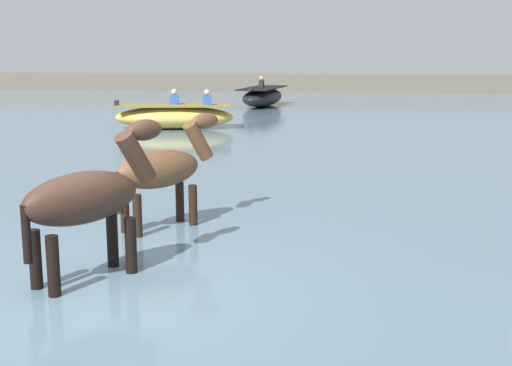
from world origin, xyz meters
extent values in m
plane|color=#84755B|center=(0.00, 0.00, 0.00)|extent=(120.00, 120.00, 0.00)
cube|color=slate|center=(0.00, 10.00, 0.16)|extent=(90.00, 90.00, 0.32)
ellipsoid|color=brown|center=(-0.08, 2.48, 1.16)|extent=(1.20, 1.29, 0.53)
cylinder|color=black|center=(0.11, 2.93, 0.45)|extent=(0.12, 0.12, 0.89)
cylinder|color=black|center=(0.35, 2.72, 0.45)|extent=(0.12, 0.12, 0.89)
cylinder|color=black|center=(-0.50, 2.23, 0.45)|extent=(0.12, 0.12, 0.89)
cylinder|color=black|center=(-0.26, 2.02, 0.45)|extent=(0.12, 0.12, 0.89)
cylinder|color=brown|center=(0.38, 3.00, 1.49)|extent=(0.47, 0.50, 0.60)
ellipsoid|color=brown|center=(0.46, 3.10, 1.77)|extent=(0.44, 0.46, 0.23)
cylinder|color=black|center=(-0.49, 2.00, 0.91)|extent=(0.08, 0.08, 0.56)
ellipsoid|color=#382319|center=(-0.32, 0.28, 1.23)|extent=(1.19, 1.43, 0.56)
cylinder|color=black|center=(-0.18, 0.78, 0.48)|extent=(0.13, 0.13, 0.95)
cylinder|color=black|center=(0.10, 0.58, 0.48)|extent=(0.13, 0.13, 0.95)
cylinder|color=black|center=(-0.74, -0.03, 0.48)|extent=(0.13, 0.13, 0.95)
cylinder|color=black|center=(-0.46, -0.22, 0.48)|extent=(0.13, 0.13, 0.95)
cylinder|color=#382319|center=(0.10, 0.88, 1.58)|extent=(0.47, 0.55, 0.64)
ellipsoid|color=#382319|center=(0.18, 1.00, 1.88)|extent=(0.44, 0.51, 0.24)
cylinder|color=black|center=(-0.70, -0.27, 0.97)|extent=(0.09, 0.09, 0.60)
ellipsoid|color=gold|center=(-2.70, 14.16, 0.67)|extent=(3.84, 1.86, 0.70)
cube|color=olive|center=(-2.70, 14.16, 1.04)|extent=(3.69, 1.79, 0.04)
cube|color=black|center=(-4.44, 13.87, 1.11)|extent=(0.14, 0.18, 0.18)
cube|color=#3356A8|center=(-1.66, 14.23, 1.21)|extent=(0.29, 0.22, 0.30)
sphere|color=beige|center=(-1.66, 14.23, 1.45)|extent=(0.18, 0.18, 0.18)
cube|color=#3356A8|center=(-2.72, 14.31, 1.21)|extent=(0.29, 0.22, 0.30)
sphere|color=beige|center=(-2.72, 14.31, 1.45)|extent=(0.18, 0.18, 0.18)
ellipsoid|color=black|center=(-0.88, 22.77, 0.70)|extent=(1.98, 4.20, 0.77)
cube|color=black|center=(-0.88, 22.77, 1.10)|extent=(1.90, 4.03, 0.04)
cube|color=black|center=(-1.16, 20.85, 1.17)|extent=(0.18, 0.14, 0.18)
cube|color=#232328|center=(-0.93, 22.77, 1.27)|extent=(0.22, 0.28, 0.30)
sphere|color=tan|center=(-0.93, 22.77, 1.51)|extent=(0.18, 0.18, 0.18)
cube|color=#605B4C|center=(0.00, 33.40, 0.66)|extent=(80.00, 2.40, 1.31)
camera|label=1|loc=(2.35, -6.46, 2.79)|focal=47.52mm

